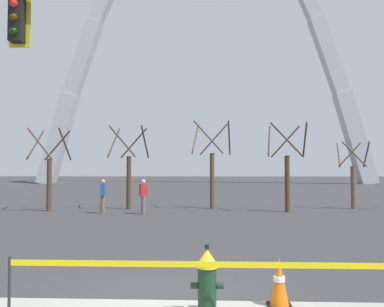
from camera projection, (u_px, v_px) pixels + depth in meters
The scene contains 12 objects.
ground_plane at pixel (167, 298), 6.45m from camera, with size 240.00×240.00×0.00m, color #333335.
fire_hydrant at pixel (207, 282), 5.65m from camera, with size 0.46×0.48×0.99m.
caution_tape_barrier at pixel (221, 278), 5.34m from camera, with size 5.76×0.05×0.86m.
traffic_cone_mid_sidewalk at pixel (279, 283), 6.02m from camera, with size 0.36×0.36×0.73m.
monument_arch at pixel (204, 44), 60.37m from camera, with size 49.78×2.29×47.46m.
tree_far_left at pixel (49, 174), 20.05m from camera, with size 1.88×1.89×4.07m.
tree_left_mid at pixel (129, 172), 20.95m from camera, with size 1.98×1.99×4.29m.
tree_center_left at pixel (212, 170), 21.36m from camera, with size 2.10×2.11×4.58m.
tree_center_right at pixel (287, 173), 19.56m from camera, with size 1.97×1.98×4.28m.
tree_right_mid at pixel (353, 179), 21.21m from camera, with size 1.63×1.64×3.51m.
pedestrian_walking_left at pixel (103, 196), 18.89m from camera, with size 0.22×0.35×1.59m.
pedestrian_standing_center at pixel (143, 196), 18.58m from camera, with size 0.39×0.35×1.59m.
Camera 1 is at (0.68, -6.51, 2.03)m, focal length 37.92 mm.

